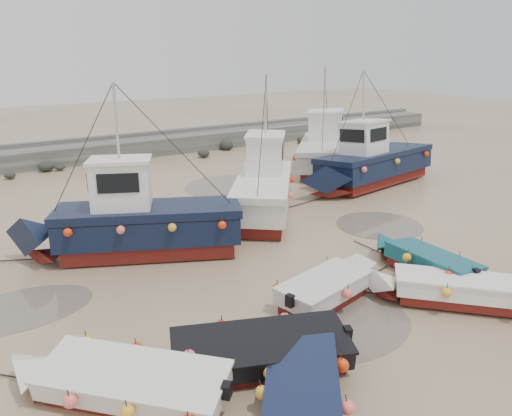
{
  "coord_description": "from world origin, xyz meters",
  "views": [
    {
      "loc": [
        -10.3,
        -12.02,
        7.36
      ],
      "look_at": [
        -0.37,
        3.58,
        1.4
      ],
      "focal_mm": 35.0,
      "sensor_mm": 36.0,
      "label": 1
    }
  ],
  "objects_px": {
    "dinghy_5": "(331,283)",
    "person": "(148,226)",
    "dinghy_6": "(446,286)",
    "dinghy_0": "(119,377)",
    "dinghy_2": "(423,258)",
    "dinghy_1": "(308,381)",
    "cabin_boat_0": "(132,221)",
    "dinghy_4": "(245,350)",
    "cabin_boat_3": "(327,148)",
    "cabin_boat_1": "(264,184)",
    "cabin_boat_2": "(370,162)"
  },
  "relations": [
    {
      "from": "dinghy_5",
      "to": "person",
      "type": "bearing_deg",
      "value": -178.97
    },
    {
      "from": "dinghy_6",
      "to": "dinghy_5",
      "type": "bearing_deg",
      "value": 100.67
    },
    {
      "from": "dinghy_0",
      "to": "dinghy_2",
      "type": "xyz_separation_m",
      "value": [
        10.73,
        0.76,
        0.02
      ]
    },
    {
      "from": "dinghy_0",
      "to": "dinghy_1",
      "type": "xyz_separation_m",
      "value": [
        3.34,
        -2.34,
        0.01
      ]
    },
    {
      "from": "dinghy_2",
      "to": "dinghy_6",
      "type": "bearing_deg",
      "value": -120.91
    },
    {
      "from": "dinghy_6",
      "to": "cabin_boat_0",
      "type": "distance_m",
      "value": 10.89
    },
    {
      "from": "dinghy_4",
      "to": "cabin_boat_3",
      "type": "bearing_deg",
      "value": -24.27
    },
    {
      "from": "dinghy_1",
      "to": "person",
      "type": "height_order",
      "value": "dinghy_1"
    },
    {
      "from": "cabin_boat_3",
      "to": "person",
      "type": "bearing_deg",
      "value": -119.74
    },
    {
      "from": "cabin_boat_1",
      "to": "dinghy_6",
      "type": "bearing_deg",
      "value": -53.3
    },
    {
      "from": "dinghy_1",
      "to": "dinghy_6",
      "type": "height_order",
      "value": "same"
    },
    {
      "from": "dinghy_4",
      "to": "dinghy_5",
      "type": "relative_size",
      "value": 1.21
    },
    {
      "from": "dinghy_5",
      "to": "cabin_boat_1",
      "type": "height_order",
      "value": "cabin_boat_1"
    },
    {
      "from": "dinghy_2",
      "to": "cabin_boat_0",
      "type": "bearing_deg",
      "value": 139.43
    },
    {
      "from": "dinghy_5",
      "to": "cabin_boat_1",
      "type": "xyz_separation_m",
      "value": [
        2.99,
        8.27,
        0.79
      ]
    },
    {
      "from": "dinghy_0",
      "to": "cabin_boat_0",
      "type": "distance_m",
      "value": 8.12
    },
    {
      "from": "cabin_boat_1",
      "to": "cabin_boat_2",
      "type": "bearing_deg",
      "value": 43.66
    },
    {
      "from": "dinghy_0",
      "to": "dinghy_6",
      "type": "height_order",
      "value": "same"
    },
    {
      "from": "cabin_boat_0",
      "to": "cabin_boat_3",
      "type": "height_order",
      "value": "same"
    },
    {
      "from": "dinghy_6",
      "to": "cabin_boat_2",
      "type": "bearing_deg",
      "value": 11.03
    },
    {
      "from": "dinghy_6",
      "to": "cabin_boat_1",
      "type": "distance_m",
      "value": 10.28
    },
    {
      "from": "dinghy_2",
      "to": "cabin_boat_2",
      "type": "height_order",
      "value": "cabin_boat_2"
    },
    {
      "from": "dinghy_5",
      "to": "dinghy_0",
      "type": "bearing_deg",
      "value": -95.22
    },
    {
      "from": "cabin_boat_0",
      "to": "dinghy_0",
      "type": "bearing_deg",
      "value": -177.15
    },
    {
      "from": "dinghy_2",
      "to": "cabin_boat_0",
      "type": "distance_m",
      "value": 10.34
    },
    {
      "from": "dinghy_4",
      "to": "cabin_boat_2",
      "type": "distance_m",
      "value": 17.97
    },
    {
      "from": "dinghy_5",
      "to": "person",
      "type": "relative_size",
      "value": 2.97
    },
    {
      "from": "cabin_boat_0",
      "to": "cabin_boat_2",
      "type": "relative_size",
      "value": 0.87
    },
    {
      "from": "person",
      "to": "dinghy_4",
      "type": "bearing_deg",
      "value": 62.86
    },
    {
      "from": "dinghy_1",
      "to": "dinghy_2",
      "type": "height_order",
      "value": "same"
    },
    {
      "from": "dinghy_0",
      "to": "cabin_boat_3",
      "type": "xyz_separation_m",
      "value": [
        18.03,
        14.48,
        0.79
      ]
    },
    {
      "from": "dinghy_4",
      "to": "dinghy_0",
      "type": "bearing_deg",
      "value": 98.71
    },
    {
      "from": "cabin_boat_0",
      "to": "person",
      "type": "distance_m",
      "value": 3.42
    },
    {
      "from": "dinghy_4",
      "to": "cabin_boat_0",
      "type": "height_order",
      "value": "cabin_boat_0"
    },
    {
      "from": "dinghy_0",
      "to": "cabin_boat_1",
      "type": "xyz_separation_m",
      "value": [
        9.84,
        9.22,
        0.81
      ]
    },
    {
      "from": "dinghy_1",
      "to": "dinghy_5",
      "type": "distance_m",
      "value": 4.81
    },
    {
      "from": "dinghy_1",
      "to": "dinghy_4",
      "type": "xyz_separation_m",
      "value": [
        -0.51,
        1.73,
        -0.02
      ]
    },
    {
      "from": "dinghy_0",
      "to": "dinghy_1",
      "type": "height_order",
      "value": "same"
    },
    {
      "from": "cabin_boat_2",
      "to": "cabin_boat_0",
      "type": "bearing_deg",
      "value": 90.67
    },
    {
      "from": "cabin_boat_1",
      "to": "cabin_boat_3",
      "type": "xyz_separation_m",
      "value": [
        8.19,
        5.26,
        -0.01
      ]
    },
    {
      "from": "dinghy_5",
      "to": "cabin_boat_1",
      "type": "distance_m",
      "value": 8.83
    },
    {
      "from": "dinghy_0",
      "to": "dinghy_2",
      "type": "bearing_deg",
      "value": -39.71
    },
    {
      "from": "dinghy_1",
      "to": "cabin_boat_2",
      "type": "distance_m",
      "value": 18.66
    },
    {
      "from": "dinghy_4",
      "to": "dinghy_6",
      "type": "relative_size",
      "value": 1.31
    },
    {
      "from": "dinghy_0",
      "to": "dinghy_2",
      "type": "distance_m",
      "value": 10.76
    },
    {
      "from": "dinghy_5",
      "to": "dinghy_1",
      "type": "bearing_deg",
      "value": -59.87
    },
    {
      "from": "cabin_boat_0",
      "to": "cabin_boat_3",
      "type": "bearing_deg",
      "value": -40.98
    },
    {
      "from": "dinghy_0",
      "to": "dinghy_4",
      "type": "height_order",
      "value": "same"
    },
    {
      "from": "cabin_boat_1",
      "to": "cabin_boat_3",
      "type": "distance_m",
      "value": 9.73
    },
    {
      "from": "cabin_boat_3",
      "to": "dinghy_5",
      "type": "bearing_deg",
      "value": -86.66
    }
  ]
}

